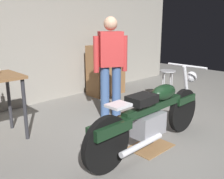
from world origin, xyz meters
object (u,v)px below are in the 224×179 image
motorcycle (152,115)px  shop_stool (167,77)px  person_standing (111,64)px  wooden_dresser (106,70)px

motorcycle → shop_stool: size_ratio=3.42×
person_standing → shop_stool: bearing=-157.0°
shop_stool → wooden_dresser: 1.37m
motorcycle → shop_stool: 2.14m
person_standing → shop_stool: (1.47, -0.13, -0.43)m
motorcycle → wooden_dresser: bearing=59.3°
wooden_dresser → shop_stool: bearing=-66.8°
motorcycle → shop_stool: bearing=28.4°
motorcycle → shop_stool: (1.86, 1.05, 0.05)m
wooden_dresser → person_standing: bearing=-129.4°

